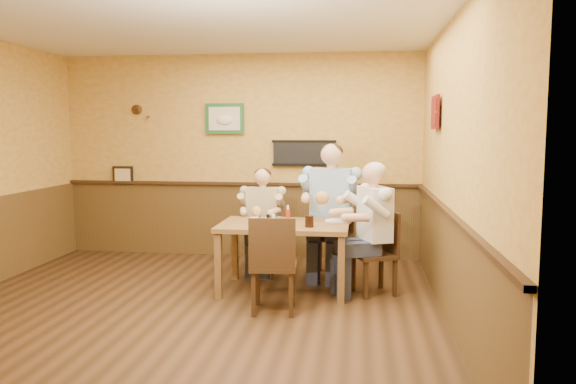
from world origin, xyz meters
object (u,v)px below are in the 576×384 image
chair_right_end (374,253)px  diner_tan_shirt (263,225)px  diner_blue_polo (332,217)px  cola_tumbler (309,221)px  pepper_shaker (268,219)px  chair_back_left (263,239)px  salt_shaker (273,218)px  hot_sauce_bottle (288,216)px  chair_back_right (331,235)px  chair_near_side (274,263)px  diner_white_elder (374,235)px  dining_table (284,232)px  water_glass_left (262,221)px  water_glass_mid (279,222)px

chair_right_end → diner_tan_shirt: diner_tan_shirt is taller
diner_blue_polo → cola_tumbler: diner_blue_polo is taller
diner_tan_shirt → pepper_shaker: (0.20, -0.81, 0.22)m
chair_back_left → cola_tumbler: 1.27m
chair_right_end → salt_shaker: chair_right_end is taller
hot_sauce_bottle → pepper_shaker: bearing=159.4°
diner_tan_shirt → chair_back_right: bearing=-5.6°
chair_near_side → cola_tumbler: 0.69m
chair_back_right → diner_white_elder: diner_white_elder is taller
chair_near_side → pepper_shaker: bearing=-80.6°
pepper_shaker → chair_near_side: bearing=-76.4°
chair_right_end → pepper_shaker: size_ratio=9.25×
chair_back_right → diner_blue_polo: bearing=0.0°
salt_shaker → pepper_shaker: size_ratio=0.92×
chair_back_left → diner_blue_polo: (0.86, -0.10, 0.31)m
chair_near_side → pepper_shaker: size_ratio=9.82×
chair_back_left → diner_white_elder: (1.35, -0.80, 0.23)m
dining_table → hot_sauce_bottle: size_ratio=7.29×
diner_tan_shirt → water_glass_left: bearing=-79.6°
diner_white_elder → chair_back_left: bearing=-144.0°
salt_shaker → water_glass_left: bearing=-109.3°
chair_back_right → pepper_shaker: 1.01m
pepper_shaker → chair_right_end: bearing=0.8°
dining_table → diner_white_elder: (0.98, 0.00, -0.02)m
dining_table → salt_shaker: 0.20m
water_glass_mid → hot_sauce_bottle: hot_sauce_bottle is taller
chair_right_end → water_glass_mid: 1.09m
chair_right_end → pepper_shaker: 1.20m
chair_back_left → pepper_shaker: size_ratio=8.42×
diner_blue_polo → water_glass_left: 1.13m
chair_back_left → diner_tan_shirt: size_ratio=0.70×
dining_table → diner_tan_shirt: 0.88m
chair_right_end → chair_near_side: chair_near_side is taller
dining_table → diner_blue_polo: 0.85m
dining_table → chair_back_right: size_ratio=1.39×
pepper_shaker → cola_tumbler: bearing=-21.8°
chair_back_left → chair_right_end: size_ratio=0.91×
dining_table → pepper_shaker: pepper_shaker is taller
dining_table → chair_back_right: 0.86m
chair_back_left → diner_blue_polo: 0.92m
diner_tan_shirt → hot_sauce_bottle: bearing=-63.3°
chair_right_end → salt_shaker: size_ratio=10.08×
water_glass_mid → salt_shaker: bearing=107.6°
pepper_shaker → diner_white_elder: bearing=0.8°
chair_back_right → chair_right_end: 0.85m
chair_back_right → diner_white_elder: size_ratio=0.79×
pepper_shaker → diner_blue_polo: bearing=47.2°
chair_back_right → water_glass_mid: bearing=-107.6°
cola_tumbler → salt_shaker: (-0.42, 0.27, -0.02)m
salt_shaker → diner_blue_polo: bearing=46.0°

